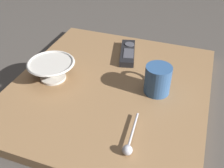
# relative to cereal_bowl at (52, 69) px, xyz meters

# --- Properties ---
(ground_plane) EXTENTS (6.00, 6.00, 0.00)m
(ground_plane) POSITION_rel_cereal_bowl_xyz_m (-0.19, -0.03, -0.07)
(ground_plane) COLOR #47423D
(table) EXTENTS (0.61, 0.67, 0.03)m
(table) POSITION_rel_cereal_bowl_xyz_m (-0.19, -0.03, -0.05)
(table) COLOR #936D47
(table) RESTS_ON ground
(cereal_bowl) EXTENTS (0.15, 0.15, 0.06)m
(cereal_bowl) POSITION_rel_cereal_bowl_xyz_m (0.00, 0.00, 0.00)
(cereal_bowl) COLOR beige
(cereal_bowl) RESTS_ON table
(coffee_mug) EXTENTS (0.08, 0.11, 0.09)m
(coffee_mug) POSITION_rel_cereal_bowl_xyz_m (-0.33, -0.05, 0.01)
(coffee_mug) COLOR #33598C
(coffee_mug) RESTS_ON table
(teaspoon) EXTENTS (0.03, 0.14, 0.03)m
(teaspoon) POSITION_rel_cereal_bowl_xyz_m (-0.32, 0.20, -0.02)
(teaspoon) COLOR silver
(teaspoon) RESTS_ON table
(tv_remote_near) EXTENTS (0.09, 0.17, 0.02)m
(tv_remote_near) POSITION_rel_cereal_bowl_xyz_m (-0.19, -0.22, -0.02)
(tv_remote_near) COLOR black
(tv_remote_near) RESTS_ON table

